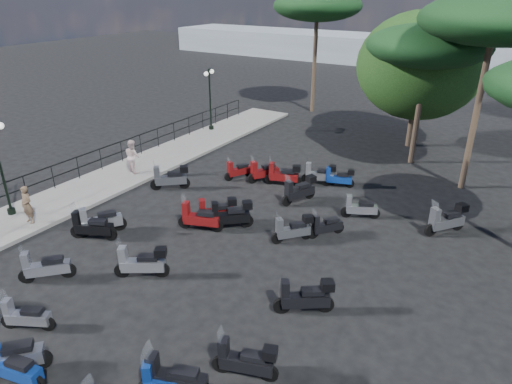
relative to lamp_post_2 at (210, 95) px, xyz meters
The scene contains 36 objects.
ground 14.25m from the lamp_post_2, 58.46° to the right, with size 120.00×120.00×0.00m, color black.
sidewalk 9.30m from the lamp_post_2, 84.56° to the right, with size 3.00×30.00×0.15m, color slate.
railing 9.31m from the lamp_post_2, 92.77° to the right, with size 0.04×26.04×1.10m.
lamp_post_2 is the anchor object (origin of this frame).
woman 13.97m from the lamp_post_2, 83.46° to the right, with size 0.56×0.37×1.52m, color brown.
pedestrian_far 8.05m from the lamp_post_2, 81.66° to the right, with size 0.80×0.62×1.64m, color beige.
scooter_2 16.72m from the lamp_post_2, 71.35° to the right, with size 1.28×1.33×1.38m.
scooter_3 13.65m from the lamp_post_2, 70.93° to the right, with size 1.15×1.62×1.49m.
scooter_4 9.27m from the lamp_post_2, 64.72° to the right, with size 1.48×1.34×1.45m.
scooter_5 8.30m from the lamp_post_2, 43.61° to the right, with size 0.85×1.41×1.22m.
scooter_6 20.37m from the lamp_post_2, 66.83° to the right, with size 1.35×1.46×1.49m.
scooter_7 18.86m from the lamp_post_2, 68.49° to the right, with size 1.40×0.85×1.22m.
scooter_8 14.06m from the lamp_post_2, 71.30° to the right, with size 1.65×0.95×1.42m.
scooter_9 12.54m from the lamp_post_2, 51.85° to the right, with size 1.37×1.31×1.37m.
scooter_10 9.72m from the lamp_post_2, 32.14° to the right, with size 1.67×0.82×1.38m.
scooter_11 8.94m from the lamp_post_2, 36.31° to the right, with size 1.05×1.52×1.38m.
scooter_12 20.60m from the lamp_post_2, 65.99° to the right, with size 1.69×0.64×1.36m.
scooter_13 16.11m from the lamp_post_2, 60.82° to the right, with size 1.58×1.13×1.42m.
scooter_14 13.03m from the lamp_post_2, 54.87° to the right, with size 1.73×0.85×1.44m.
scooter_15 13.00m from the lamp_post_2, 49.53° to the right, with size 1.50×1.33×1.46m.
scooter_16 10.47m from the lamp_post_2, 23.25° to the right, with size 1.59×0.78×1.31m.
scooter_18 20.79m from the lamp_post_2, 55.57° to the right, with size 1.36×0.94×1.24m.
scooter_19 20.37m from the lamp_post_2, 50.54° to the right, with size 1.61×0.77×1.32m.
scooter_20 14.49m from the lamp_post_2, 40.90° to the right, with size 1.19×1.32×1.29m.
scooter_21 11.59m from the lamp_post_2, 33.51° to the right, with size 0.94×1.70×1.44m.
scooter_22 11.21m from the lamp_post_2, 20.47° to the right, with size 1.45×0.73×1.20m.
scooter_24 20.75m from the lamp_post_2, 55.19° to the right, with size 1.67×0.82×1.38m.
scooter_25 18.34m from the lamp_post_2, 44.44° to the right, with size 1.55×1.17×1.42m.
scooter_26 14.56m from the lamp_post_2, 35.66° to the right, with size 0.99×1.28×1.21m.
scooter_27 16.64m from the lamp_post_2, 20.44° to the right, with size 1.26×1.56×1.46m.
scooter_28 13.95m from the lamp_post_2, 27.25° to the right, with size 1.46×0.87×1.26m.
broadleaf_tree 12.38m from the lamp_post_2, 18.56° to the left, with size 6.84×6.84×7.49m.
pine_0 12.97m from the lamp_post_2, ahead, with size 5.89×5.89×7.02m.
pine_1 16.11m from the lamp_post_2, ahead, with size 6.07×6.07×8.46m.
pine_2 10.01m from the lamp_post_2, 67.80° to the left, with size 6.06×6.06×8.37m.
distant_hills 33.83m from the lamp_post_2, 77.44° to the left, with size 70.00×8.00×3.00m, color gray.
Camera 1 is at (10.10, -10.51, 8.71)m, focal length 32.00 mm.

